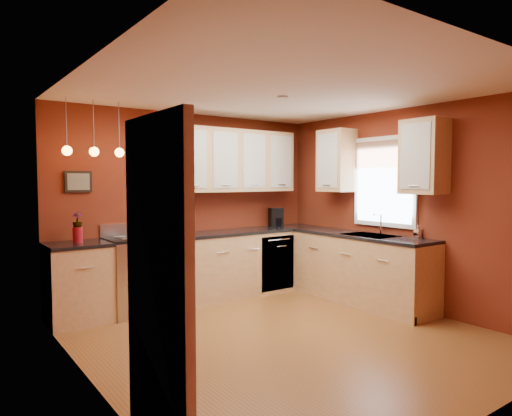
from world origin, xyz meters
TOP-DOWN VIEW (x-y plane):
  - floor at (0.00, 0.00)m, footprint 4.20×4.20m
  - ceiling at (0.00, 0.00)m, footprint 4.00×4.20m
  - wall_back at (0.00, 2.10)m, footprint 4.00×0.02m
  - wall_front at (0.00, -2.10)m, footprint 4.00×0.02m
  - wall_left at (-2.00, 0.00)m, footprint 0.02×4.20m
  - wall_right at (2.00, 0.00)m, footprint 0.02×4.20m
  - base_cabinets_back_left at (-1.65, 1.80)m, footprint 0.70×0.60m
  - base_cabinets_back_right at (0.73, 1.80)m, footprint 2.54×0.60m
  - base_cabinets_right at (1.70, 0.45)m, footprint 0.60×2.10m
  - counter_back_left at (-1.65, 1.80)m, footprint 0.70×0.62m
  - counter_back_right at (0.73, 1.80)m, footprint 2.54×0.62m
  - counter_right at (1.70, 0.45)m, footprint 0.62×2.10m
  - gas_range at (-0.92, 1.80)m, footprint 0.76×0.64m
  - dishwasher_front at (1.10, 1.51)m, footprint 0.60×0.02m
  - sink at (1.70, 0.30)m, footprint 0.50×0.70m
  - window at (1.97, 0.30)m, footprint 0.06×1.02m
  - door_left_wall at (-1.97, -1.20)m, footprint 0.12×0.82m
  - upper_cabinets_back at (0.60, 1.93)m, footprint 2.00×0.35m
  - upper_cabinets_right at (1.82, 0.32)m, footprint 0.35×1.95m
  - wall_picture at (-1.55, 2.08)m, footprint 0.32×0.03m
  - pendant_lights at (-1.45, 1.75)m, footprint 0.71×0.11m
  - red_canister at (-0.45, 1.79)m, footprint 0.12×0.12m
  - red_vase at (-1.63, 1.83)m, footprint 0.11×0.11m
  - flowers at (-1.63, 1.83)m, footprint 0.14×0.14m
  - coffee_maker at (1.41, 1.94)m, footprint 0.25×0.24m
  - soap_pump at (1.95, -0.25)m, footprint 0.08×0.08m
  - dish_towel at (-0.99, 1.47)m, footprint 0.20×0.01m

SIDE VIEW (x-z plane):
  - floor at x=0.00m, z-range 0.00..0.00m
  - base_cabinets_back_left at x=-1.65m, z-range 0.00..0.90m
  - base_cabinets_back_right at x=0.73m, z-range 0.00..0.90m
  - base_cabinets_right at x=1.70m, z-range 0.00..0.90m
  - dishwasher_front at x=1.10m, z-range 0.05..0.85m
  - gas_range at x=-0.92m, z-range -0.07..1.04m
  - dish_towel at x=-0.99m, z-range 0.38..0.66m
  - sink at x=1.70m, z-range 0.75..1.08m
  - counter_back_left at x=-1.65m, z-range 0.90..0.94m
  - counter_back_right at x=0.73m, z-range 0.90..0.94m
  - counter_right at x=1.70m, z-range 0.90..0.94m
  - soap_pump at x=1.95m, z-range 0.94..1.11m
  - door_left_wall at x=-1.97m, z-range 0.00..2.05m
  - red_vase at x=-1.63m, z-range 0.94..1.12m
  - red_canister at x=-0.45m, z-range 0.94..1.12m
  - coffee_maker at x=1.41m, z-range 0.93..1.22m
  - flowers at x=-1.63m, z-range 1.10..1.29m
  - wall_back at x=0.00m, z-range 0.00..2.60m
  - wall_front at x=0.00m, z-range 0.00..2.60m
  - wall_left at x=-2.00m, z-range 0.00..2.60m
  - wall_right at x=2.00m, z-range 0.00..2.60m
  - wall_picture at x=-1.55m, z-range 1.52..1.78m
  - window at x=1.97m, z-range 1.08..2.30m
  - upper_cabinets_back at x=0.60m, z-range 1.50..2.40m
  - upper_cabinets_right at x=1.82m, z-range 1.50..2.40m
  - pendant_lights at x=-1.45m, z-range 1.68..2.34m
  - ceiling at x=0.00m, z-range 2.59..2.61m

